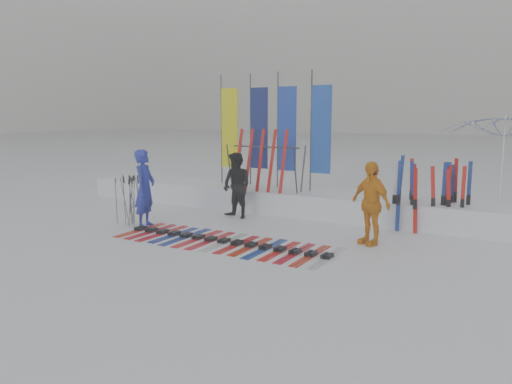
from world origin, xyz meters
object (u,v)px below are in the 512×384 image
Objects in this scene: person_blue at (145,188)px; tent_canopy at (502,167)px; ski_row at (224,241)px; person_yellow at (370,203)px; ski_rack at (266,162)px; person_black at (237,186)px.

tent_canopy reaches higher than person_blue.
ski_row is at bearing -116.15° from person_blue.
tent_canopy is at bearing 90.19° from person_yellow.
person_blue is 0.90× the size of ski_rack.
tent_canopy is (7.25, 4.94, 0.44)m from person_blue.
person_yellow is at bearing -118.72° from tent_canopy.
person_black is at bearing -104.41° from ski_rack.
person_blue is 1.07× the size of person_yellow.
person_yellow is 0.36× the size of ski_row.
ski_rack reaches higher than person_black.
ski_row is (2.45, -0.35, -0.89)m from person_blue.
person_blue reaches higher than person_yellow.
person_yellow is (5.11, 1.05, -0.06)m from person_blue.
person_blue is at bearing -145.71° from tent_canopy.
person_yellow is 0.84× the size of ski_rack.
ski_rack is at bearing -160.92° from tent_canopy.
person_black is (1.35, 1.94, -0.08)m from person_blue.
tent_canopy is at bearing 40.72° from person_black.
person_yellow is (3.76, -0.89, 0.02)m from person_black.
ski_rack is at bearing 179.81° from person_yellow.
person_yellow is at bearing -96.33° from person_blue.
person_black reaches higher than ski_row.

